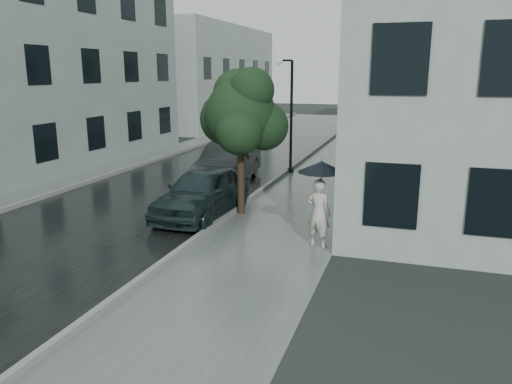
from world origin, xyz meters
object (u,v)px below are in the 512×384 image
(pedestrian, at_px, (319,213))
(lamp_post, at_px, (288,108))
(car_near, at_px, (203,192))
(car_far, at_px, (228,163))
(street_tree, at_px, (241,114))

(pedestrian, xyz_separation_m, lamp_post, (-3.15, 9.14, 1.94))
(lamp_post, bearing_deg, car_near, -115.10)
(pedestrian, bearing_deg, lamp_post, -53.42)
(car_near, bearing_deg, car_far, 104.42)
(car_near, bearing_deg, lamp_post, 86.63)
(pedestrian, xyz_separation_m, street_tree, (-2.88, 2.39, 2.22))
(pedestrian, height_order, lamp_post, lamp_post)
(lamp_post, distance_m, car_far, 3.84)
(car_far, bearing_deg, lamp_post, 53.25)
(pedestrian, xyz_separation_m, car_far, (-4.90, 6.39, -0.10))
(pedestrian, height_order, car_near, pedestrian)
(pedestrian, height_order, street_tree, street_tree)
(car_near, bearing_deg, street_tree, 34.98)
(car_near, bearing_deg, pedestrian, -21.20)
(street_tree, bearing_deg, car_near, -147.60)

